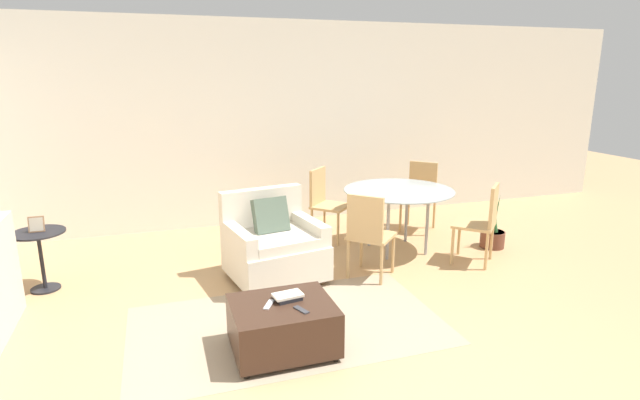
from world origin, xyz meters
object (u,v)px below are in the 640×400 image
object	(u,v)px
ottoman	(283,325)
picture_frame	(36,224)
dining_chair_near_left	(368,231)
tv_remote_primary	(269,305)
armchair	(274,246)
dining_table	(399,195)
dining_chair_far_left	(325,199)
potted_plant_small	(493,235)
dining_chair_far_right	(420,191)
side_table	(40,249)
tv_remote_secondary	(301,310)
dining_chair_near_right	(483,219)
book_stack	(288,296)

from	to	relation	value
ottoman	picture_frame	xyz separation A→B (m)	(-1.94, 1.80, 0.45)
dining_chair_near_left	tv_remote_primary	bearing A→B (deg)	-140.34
armchair	dining_chair_near_left	size ratio (longest dim) A/B	1.13
dining_table	dining_chair_far_left	xyz separation A→B (m)	(-0.68, 0.68, -0.16)
armchair	dining_chair_far_left	xyz separation A→B (m)	(0.91, 1.05, 0.17)
dining_chair_far_left	potted_plant_small	size ratio (longest dim) A/B	1.33
ottoman	dining_chair_near_left	bearing A→B (deg)	42.28
armchair	dining_chair_far_right	bearing A→B (deg)	24.77
side_table	dining_chair_near_left	size ratio (longest dim) A/B	0.66
dining_chair_near_left	potted_plant_small	distance (m)	1.90
armchair	ottoman	world-z (taller)	armchair
potted_plant_small	side_table	bearing A→B (deg)	176.00
tv_remote_secondary	dining_chair_far_left	bearing A→B (deg)	67.52
dining_chair_near_right	dining_chair_far_left	distance (m)	1.92
picture_frame	tv_remote_secondary	bearing A→B (deg)	-43.68
ottoman	book_stack	xyz separation A→B (m)	(0.06, 0.06, 0.20)
tv_remote_secondary	potted_plant_small	size ratio (longest dim) A/B	0.22
tv_remote_primary	dining_chair_far_left	world-z (taller)	dining_chair_far_left
dining_chair_near_left	ottoman	bearing A→B (deg)	-137.72
book_stack	tv_remote_secondary	xyz separation A→B (m)	(0.05, -0.21, -0.02)
dining_chair_near_left	dining_chair_far_left	distance (m)	1.36
ottoman	tv_remote_secondary	xyz separation A→B (m)	(0.10, -0.15, 0.18)
dining_chair_near_right	potted_plant_small	size ratio (longest dim) A/B	1.33
dining_chair_near_left	dining_chair_far_right	size ratio (longest dim) A/B	1.00
dining_chair_near_left	side_table	bearing A→B (deg)	166.48
book_stack	potted_plant_small	xyz separation A→B (m)	(2.93, 1.40, -0.26)
tv_remote_primary	dining_table	xyz separation A→B (m)	(1.94, 1.73, 0.28)
tv_remote_secondary	potted_plant_small	bearing A→B (deg)	29.10
potted_plant_small	armchair	bearing A→B (deg)	-178.12
tv_remote_secondary	dining_chair_near_left	xyz separation A→B (m)	(1.06, 1.20, 0.13)
dining_chair_near_left	potted_plant_small	world-z (taller)	dining_chair_near_left
book_stack	dining_chair_near_right	world-z (taller)	dining_chair_near_right
side_table	book_stack	bearing A→B (deg)	-41.14
ottoman	picture_frame	distance (m)	2.69
side_table	dining_chair_far_left	world-z (taller)	dining_chair_far_left
tv_remote_secondary	potted_plant_small	distance (m)	3.31
ottoman	dining_chair_near_left	distance (m)	1.60
ottoman	armchair	bearing A→B (deg)	79.46
armchair	dining_table	distance (m)	1.66
book_stack	dining_chair_far_right	xyz separation A→B (m)	(2.46, 2.35, 0.11)
ottoman	dining_chair_far_right	xyz separation A→B (m)	(2.52, 2.42, 0.30)
ottoman	dining_table	size ratio (longest dim) A/B	0.59
tv_remote_secondary	picture_frame	bearing A→B (deg)	136.32
armchair	potted_plant_small	distance (m)	2.74
side_table	dining_table	size ratio (longest dim) A/B	0.46
armchair	side_table	world-z (taller)	armchair
tv_remote_primary	tv_remote_secondary	bearing A→B (deg)	-37.34
armchair	dining_chair_near_left	world-z (taller)	dining_chair_near_left
tv_remote_primary	dining_chair_far_right	xyz separation A→B (m)	(2.62, 2.41, 0.13)
tv_remote_primary	side_table	world-z (taller)	side_table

